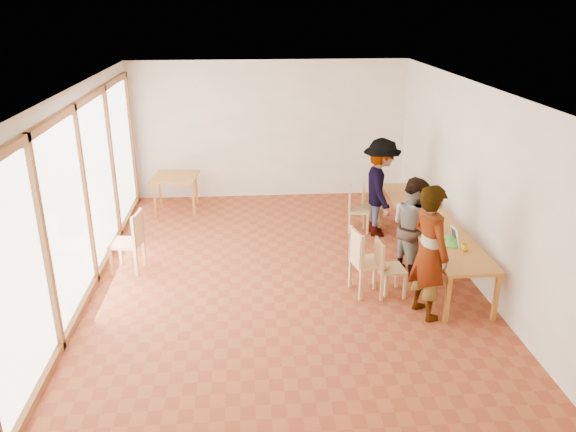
% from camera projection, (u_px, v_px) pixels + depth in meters
% --- Properties ---
extents(ground, '(8.00, 8.00, 0.00)m').
position_uv_depth(ground, '(282.00, 275.00, 9.09)').
color(ground, '#984624').
rests_on(ground, ground).
extents(wall_back, '(6.00, 0.10, 3.00)m').
position_uv_depth(wall_back, '(269.00, 130.00, 12.27)').
color(wall_back, white).
rests_on(wall_back, ground).
extents(wall_front, '(6.00, 0.10, 3.00)m').
position_uv_depth(wall_front, '(312.00, 331.00, 4.83)').
color(wall_front, white).
rests_on(wall_front, ground).
extents(wall_right, '(0.10, 8.00, 3.00)m').
position_uv_depth(wall_right, '(473.00, 182.00, 8.77)').
color(wall_right, white).
rests_on(wall_right, ground).
extents(window_wall, '(0.10, 8.00, 3.00)m').
position_uv_depth(window_wall, '(83.00, 192.00, 8.34)').
color(window_wall, white).
rests_on(window_wall, ground).
extents(ceiling, '(6.00, 8.00, 0.04)m').
position_uv_depth(ceiling, '(281.00, 86.00, 8.00)').
color(ceiling, white).
rests_on(ceiling, wall_back).
extents(communal_table, '(0.80, 4.00, 0.75)m').
position_uv_depth(communal_table, '(430.00, 222.00, 9.34)').
color(communal_table, '#C4842B').
rests_on(communal_table, ground).
extents(side_table, '(0.90, 0.90, 0.75)m').
position_uv_depth(side_table, '(175.00, 179.00, 11.68)').
color(side_table, '#C4842B').
rests_on(side_table, ground).
extents(chair_near, '(0.56, 0.56, 0.54)m').
position_uv_depth(chair_near, '(363.00, 255.00, 8.32)').
color(chair_near, tan).
rests_on(chair_near, ground).
extents(chair_mid, '(0.44, 0.44, 0.47)m').
position_uv_depth(chair_mid, '(385.00, 262.00, 8.30)').
color(chair_mid, tan).
rests_on(chair_mid, ground).
extents(chair_far, '(0.47, 0.47, 0.46)m').
position_uv_depth(chair_far, '(354.00, 204.00, 10.68)').
color(chair_far, tan).
rests_on(chair_far, ground).
extents(chair_empty, '(0.43, 0.43, 0.44)m').
position_uv_depth(chair_empty, '(368.00, 201.00, 10.91)').
color(chair_empty, tan).
rests_on(chair_empty, ground).
extents(chair_spare, '(0.54, 0.54, 0.54)m').
position_uv_depth(chair_spare, '(132.00, 236.00, 9.02)').
color(chair_spare, tan).
rests_on(chair_spare, ground).
extents(person_near, '(0.66, 0.81, 1.92)m').
position_uv_depth(person_near, '(429.00, 252.00, 7.63)').
color(person_near, gray).
rests_on(person_near, ground).
extents(person_mid, '(0.86, 0.96, 1.62)m').
position_uv_depth(person_mid, '(413.00, 226.00, 8.89)').
color(person_mid, gray).
rests_on(person_mid, ground).
extents(person_far, '(0.75, 1.23, 1.84)m').
position_uv_depth(person_far, '(380.00, 188.00, 10.36)').
color(person_far, gray).
rests_on(person_far, ground).
extents(laptop_near, '(0.26, 0.27, 0.19)m').
position_uv_depth(laptop_near, '(454.00, 242.00, 8.32)').
color(laptop_near, '#5CC738').
rests_on(laptop_near, communal_table).
extents(laptop_mid, '(0.20, 0.23, 0.19)m').
position_uv_depth(laptop_mid, '(452.00, 236.00, 8.56)').
color(laptop_mid, '#5CC738').
rests_on(laptop_mid, communal_table).
extents(laptop_far, '(0.24, 0.27, 0.20)m').
position_uv_depth(laptop_far, '(425.00, 208.00, 9.69)').
color(laptop_far, '#5CC738').
rests_on(laptop_far, communal_table).
extents(yellow_mug, '(0.15, 0.15, 0.10)m').
position_uv_depth(yellow_mug, '(465.00, 247.00, 8.16)').
color(yellow_mug, yellow).
rests_on(yellow_mug, communal_table).
extents(green_bottle, '(0.07, 0.07, 0.28)m').
position_uv_depth(green_bottle, '(427.00, 192.00, 10.23)').
color(green_bottle, '#167118').
rests_on(green_bottle, communal_table).
extents(clear_glass, '(0.07, 0.07, 0.09)m').
position_uv_depth(clear_glass, '(440.00, 216.00, 9.36)').
color(clear_glass, silver).
rests_on(clear_glass, communal_table).
extents(condiment_cup, '(0.08, 0.08, 0.06)m').
position_uv_depth(condiment_cup, '(424.00, 205.00, 9.90)').
color(condiment_cup, white).
rests_on(condiment_cup, communal_table).
extents(pink_phone, '(0.05, 0.10, 0.01)m').
position_uv_depth(pink_phone, '(441.00, 215.00, 9.49)').
color(pink_phone, '#C12D56').
rests_on(pink_phone, communal_table).
extents(black_pouch, '(0.16, 0.26, 0.09)m').
position_uv_depth(black_pouch, '(432.00, 234.00, 8.63)').
color(black_pouch, black).
rests_on(black_pouch, communal_table).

